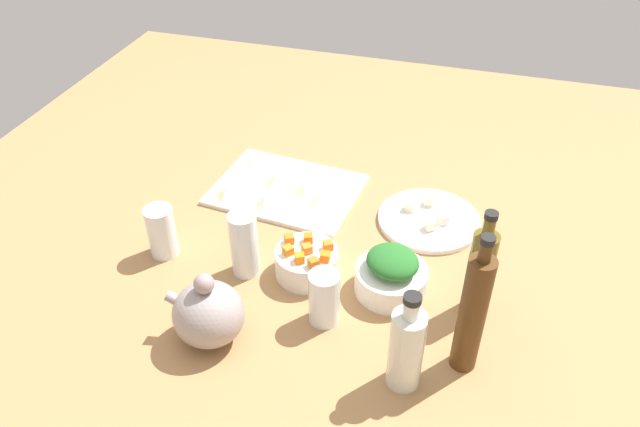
% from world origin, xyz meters
% --- Properties ---
extents(tabletop, '(1.90, 1.90, 0.03)m').
position_xyz_m(tabletop, '(0.00, 0.00, 0.01)').
color(tabletop, '#A5784A').
rests_on(tabletop, ground).
extents(cutting_board, '(0.36, 0.28, 0.01)m').
position_xyz_m(cutting_board, '(0.12, -0.12, 0.03)').
color(cutting_board, silver).
rests_on(cutting_board, tabletop).
extents(plate_tofu, '(0.23, 0.23, 0.01)m').
position_xyz_m(plate_tofu, '(-0.23, -0.10, 0.04)').
color(plate_tofu, white).
rests_on(plate_tofu, tabletop).
extents(bowl_greens, '(0.14, 0.14, 0.05)m').
position_xyz_m(bowl_greens, '(-0.19, 0.14, 0.06)').
color(bowl_greens, white).
rests_on(bowl_greens, tabletop).
extents(bowl_carrots, '(0.13, 0.13, 0.06)m').
position_xyz_m(bowl_carrots, '(-0.01, 0.14, 0.06)').
color(bowl_carrots, white).
rests_on(bowl_carrots, tabletop).
extents(teapot, '(0.15, 0.13, 0.15)m').
position_xyz_m(teapot, '(0.10, 0.35, 0.09)').
color(teapot, '#9D8F8E').
rests_on(teapot, tabletop).
extents(bottle_0, '(0.06, 0.06, 0.20)m').
position_xyz_m(bottle_0, '(-0.25, 0.35, 0.11)').
color(bottle_0, silver).
rests_on(bottle_0, tabletop).
extents(bottle_1, '(0.05, 0.05, 0.29)m').
position_xyz_m(bottle_1, '(-0.34, 0.28, 0.16)').
color(bottle_1, '#4D2F13').
rests_on(bottle_1, tabletop).
extents(bottle_2, '(0.05, 0.05, 0.23)m').
position_xyz_m(bottle_2, '(-0.35, 0.14, 0.13)').
color(bottle_2, brown).
rests_on(bottle_2, tabletop).
extents(drinking_glass_0, '(0.06, 0.06, 0.11)m').
position_xyz_m(drinking_glass_0, '(-0.08, 0.25, 0.09)').
color(drinking_glass_0, white).
rests_on(drinking_glass_0, tabletop).
extents(drinking_glass_1, '(0.06, 0.06, 0.11)m').
position_xyz_m(drinking_glass_1, '(0.30, 0.16, 0.09)').
color(drinking_glass_1, white).
rests_on(drinking_glass_1, tabletop).
extents(drinking_glass_2, '(0.06, 0.06, 0.14)m').
position_xyz_m(drinking_glass_2, '(0.11, 0.17, 0.10)').
color(drinking_glass_2, white).
rests_on(drinking_glass_2, tabletop).
extents(carrot_cube_0, '(0.02, 0.02, 0.02)m').
position_xyz_m(carrot_cube_0, '(-0.05, 0.12, 0.10)').
color(carrot_cube_0, orange).
rests_on(carrot_cube_0, bowl_carrots).
extents(carrot_cube_1, '(0.02, 0.02, 0.02)m').
position_xyz_m(carrot_cube_1, '(-0.01, 0.11, 0.10)').
color(carrot_cube_1, orange).
rests_on(carrot_cube_1, bowl_carrots).
extents(carrot_cube_2, '(0.03, 0.03, 0.02)m').
position_xyz_m(carrot_cube_2, '(-0.01, 0.14, 0.10)').
color(carrot_cube_2, orange).
rests_on(carrot_cube_2, bowl_carrots).
extents(carrot_cube_3, '(0.02, 0.02, 0.02)m').
position_xyz_m(carrot_cube_3, '(-0.06, 0.15, 0.10)').
color(carrot_cube_3, orange).
rests_on(carrot_cube_3, bowl_carrots).
extents(carrot_cube_4, '(0.02, 0.02, 0.02)m').
position_xyz_m(carrot_cube_4, '(-0.01, 0.17, 0.10)').
color(carrot_cube_4, orange).
rests_on(carrot_cube_4, bowl_carrots).
extents(carrot_cube_5, '(0.02, 0.02, 0.02)m').
position_xyz_m(carrot_cube_5, '(0.03, 0.12, 0.10)').
color(carrot_cube_5, orange).
rests_on(carrot_cube_5, bowl_carrots).
extents(carrot_cube_6, '(0.03, 0.03, 0.02)m').
position_xyz_m(carrot_cube_6, '(0.02, 0.15, 0.10)').
color(carrot_cube_6, orange).
rests_on(carrot_cube_6, bowl_carrots).
extents(carrot_cube_7, '(0.03, 0.03, 0.02)m').
position_xyz_m(carrot_cube_7, '(-0.04, 0.17, 0.10)').
color(carrot_cube_7, orange).
rests_on(carrot_cube_7, bowl_carrots).
extents(chopped_greens_mound, '(0.14, 0.14, 0.04)m').
position_xyz_m(chopped_greens_mound, '(-0.19, 0.14, 0.11)').
color(chopped_greens_mound, '#256927').
rests_on(chopped_greens_mound, bowl_greens).
extents(tofu_cube_0, '(0.03, 0.03, 0.02)m').
position_xyz_m(tofu_cube_0, '(-0.26, -0.09, 0.05)').
color(tofu_cube_0, white).
rests_on(tofu_cube_0, plate_tofu).
extents(tofu_cube_1, '(0.02, 0.02, 0.02)m').
position_xyz_m(tofu_cube_1, '(-0.22, -0.15, 0.05)').
color(tofu_cube_1, '#E8F0CD').
rests_on(tofu_cube_1, plate_tofu).
extents(tofu_cube_2, '(0.03, 0.03, 0.02)m').
position_xyz_m(tofu_cube_2, '(-0.23, -0.06, 0.05)').
color(tofu_cube_2, white).
rests_on(tofu_cube_2, plate_tofu).
extents(tofu_cube_3, '(0.02, 0.02, 0.02)m').
position_xyz_m(tofu_cube_3, '(-0.18, -0.12, 0.05)').
color(tofu_cube_3, '#EBF0C9').
rests_on(tofu_cube_3, plate_tofu).
extents(dumpling_0, '(0.06, 0.05, 0.02)m').
position_xyz_m(dumpling_0, '(0.07, -0.12, 0.05)').
color(dumpling_0, beige).
rests_on(dumpling_0, cutting_board).
extents(dumpling_1, '(0.07, 0.07, 0.02)m').
position_xyz_m(dumpling_1, '(0.22, -0.19, 0.05)').
color(dumpling_1, beige).
rests_on(dumpling_1, cutting_board).
extents(dumpling_2, '(0.07, 0.07, 0.03)m').
position_xyz_m(dumpling_2, '(0.02, -0.08, 0.05)').
color(dumpling_2, beige).
rests_on(dumpling_2, cutting_board).
extents(dumpling_3, '(0.07, 0.07, 0.03)m').
position_xyz_m(dumpling_3, '(0.15, -0.12, 0.06)').
color(dumpling_3, beige).
rests_on(dumpling_3, cutting_board).
extents(dumpling_4, '(0.04, 0.05, 0.02)m').
position_xyz_m(dumpling_4, '(0.14, -0.04, 0.05)').
color(dumpling_4, beige).
rests_on(dumpling_4, cutting_board).
extents(dumpling_5, '(0.05, 0.05, 0.02)m').
position_xyz_m(dumpling_5, '(0.24, -0.05, 0.05)').
color(dumpling_5, beige).
rests_on(dumpling_5, cutting_board).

